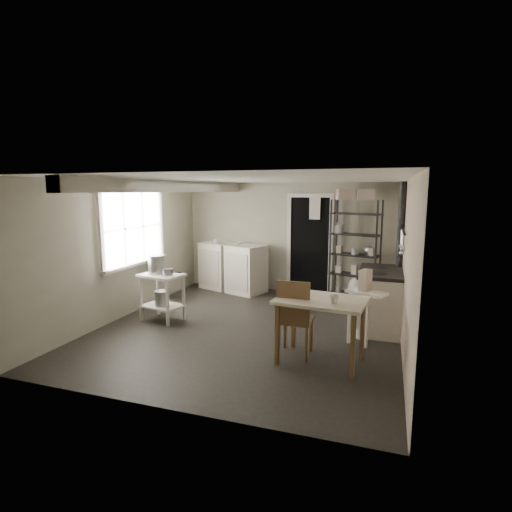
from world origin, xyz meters
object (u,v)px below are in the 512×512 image
(prep_table, at_px, (162,297))
(shelf_rack, at_px, (355,253))
(flour_sack, at_px, (359,289))
(work_table, at_px, (321,333))
(stockpot, at_px, (157,264))
(stove, at_px, (380,301))
(base_cabinets, at_px, (233,269))
(chair, at_px, (296,319))

(prep_table, xyz_separation_m, shelf_rack, (2.91, 2.23, 0.55))
(flour_sack, bearing_deg, work_table, -94.93)
(stockpot, relative_size, stove, 0.26)
(base_cabinets, height_order, stove, base_cabinets)
(stockpot, height_order, work_table, stockpot)
(flour_sack, bearing_deg, base_cabinets, 178.67)
(stockpot, xyz_separation_m, base_cabinets, (0.43, 2.26, -0.48))
(stockpot, bearing_deg, shelf_rack, 36.43)
(prep_table, bearing_deg, base_cabinets, 81.43)
(base_cabinets, bearing_deg, stockpot, -81.68)
(stockpot, distance_m, base_cabinets, 2.35)
(base_cabinets, xyz_separation_m, flour_sack, (2.67, -0.06, -0.22))
(shelf_rack, xyz_separation_m, flour_sack, (0.11, -0.01, -0.71))
(stove, bearing_deg, stockpot, -168.63)
(chair, bearing_deg, base_cabinets, 123.96)
(prep_table, bearing_deg, shelf_rack, 37.51)
(prep_table, bearing_deg, stove, 12.05)
(stockpot, relative_size, shelf_rack, 0.15)
(stockpot, distance_m, flour_sack, 3.87)
(stockpot, xyz_separation_m, chair, (2.50, -0.72, -0.45))
(base_cabinets, distance_m, chair, 3.63)
(shelf_rack, bearing_deg, flour_sack, 7.45)
(prep_table, xyz_separation_m, base_cabinets, (0.34, 2.28, 0.06))
(base_cabinets, bearing_deg, chair, -36.04)
(work_table, bearing_deg, flour_sack, 85.07)
(prep_table, height_order, base_cabinets, base_cabinets)
(prep_table, bearing_deg, stockpot, 167.86)
(prep_table, bearing_deg, work_table, -16.32)
(prep_table, bearing_deg, flour_sack, 36.31)
(prep_table, distance_m, work_table, 2.87)
(flour_sack, bearing_deg, chair, -101.67)
(chair, bearing_deg, stove, 54.03)
(work_table, distance_m, flour_sack, 3.04)
(base_cabinets, distance_m, flour_sack, 2.68)
(shelf_rack, distance_m, chair, 3.01)
(work_table, height_order, chair, chair)
(prep_table, distance_m, stockpot, 0.55)
(prep_table, height_order, flour_sack, prep_table)
(work_table, distance_m, chair, 0.37)
(base_cabinets, relative_size, stove, 1.31)
(chair, distance_m, flour_sack, 2.99)
(stove, distance_m, chair, 1.75)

